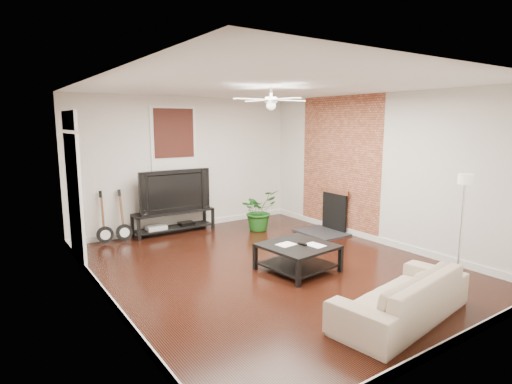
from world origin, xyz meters
TOP-DOWN VIEW (x-y plane):
  - room at (0.00, 0.00)m, footprint 5.01×6.01m
  - brick_accent at (2.49, 1.00)m, footprint 0.02×2.20m
  - fireplace at (2.20, 1.00)m, footprint 0.80×1.10m
  - window_back at (-0.30, 2.97)m, footprint 1.00×0.06m
  - door_left at (-2.46, 1.90)m, footprint 0.08×1.00m
  - tv_stand at (-0.44, 2.78)m, footprint 1.67×0.45m
  - tv at (-0.44, 2.80)m, footprint 1.50×0.20m
  - coffee_table at (0.24, -0.38)m, footprint 1.09×1.09m
  - sofa at (0.23, -2.28)m, footprint 2.07×1.06m
  - floor_lamp at (1.58, -2.18)m, footprint 0.30×0.30m
  - potted_plant at (1.14, 1.97)m, footprint 0.89×0.81m
  - guitar_left at (-1.84, 2.75)m, footprint 0.34×0.27m
  - guitar_right at (-1.49, 2.72)m, footprint 0.32×0.24m
  - ceiling_fan at (0.00, 0.00)m, footprint 1.24×1.24m

SIDE VIEW (x-z plane):
  - coffee_table at x=0.24m, z-range 0.00..0.42m
  - tv_stand at x=-0.44m, z-range 0.00..0.47m
  - sofa at x=0.23m, z-range 0.00..0.58m
  - potted_plant at x=1.14m, z-range 0.00..0.86m
  - fireplace at x=2.20m, z-range 0.00..0.92m
  - guitar_left at x=-1.84m, z-range 0.00..1.01m
  - guitar_right at x=-1.49m, z-range 0.00..1.01m
  - floor_lamp at x=1.58m, z-range 0.00..1.61m
  - tv at x=-0.44m, z-range 0.47..1.33m
  - door_left at x=-2.46m, z-range 0.00..2.50m
  - room at x=0.00m, z-range 0.00..2.80m
  - brick_accent at x=2.49m, z-range 0.00..2.80m
  - window_back at x=-0.30m, z-range 1.30..2.60m
  - ceiling_fan at x=0.00m, z-range 2.44..2.76m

